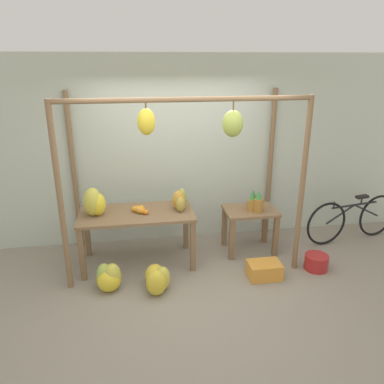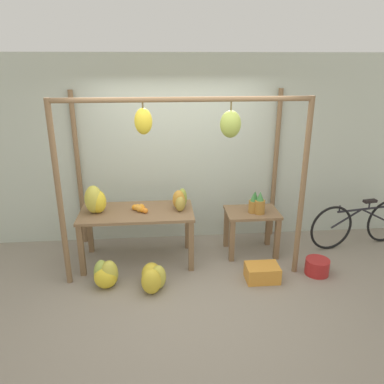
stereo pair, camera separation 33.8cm
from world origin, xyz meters
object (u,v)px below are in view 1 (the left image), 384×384
(banana_pile_on_table, at_px, (95,203))
(fruit_crate_white, at_px, (264,270))
(pineapple_cluster, at_px, (254,202))
(banana_pile_ground_right, at_px, (157,279))
(blue_bucket, at_px, (316,262))
(orange_pile, at_px, (140,209))
(papaya_pile, at_px, (180,201))
(banana_pile_ground_left, at_px, (109,278))
(parked_bicycle, at_px, (353,219))

(banana_pile_on_table, height_order, fruit_crate_white, banana_pile_on_table)
(pineapple_cluster, relative_size, banana_pile_ground_right, 0.66)
(pineapple_cluster, bearing_deg, blue_bucket, -41.17)
(orange_pile, distance_m, blue_bucket, 2.50)
(papaya_pile, bearing_deg, banana_pile_on_table, -178.16)
(pineapple_cluster, distance_m, banana_pile_ground_left, 2.25)
(banana_pile_on_table, height_order, banana_pile_ground_left, banana_pile_on_table)
(banana_pile_on_table, height_order, banana_pile_ground_right, banana_pile_on_table)
(banana_pile_ground_left, xyz_separation_m, parked_bicycle, (3.70, 0.80, 0.20))
(pineapple_cluster, height_order, papaya_pile, papaya_pile)
(parked_bicycle, xyz_separation_m, papaya_pile, (-2.72, -0.15, 0.52))
(banana_pile_on_table, bearing_deg, papaya_pile, 1.84)
(banana_pile_ground_right, distance_m, fruit_crate_white, 1.40)
(blue_bucket, relative_size, parked_bicycle, 0.19)
(blue_bucket, distance_m, papaya_pile, 2.03)
(orange_pile, bearing_deg, pineapple_cluster, 2.18)
(banana_pile_ground_left, height_order, blue_bucket, banana_pile_ground_left)
(orange_pile, bearing_deg, blue_bucket, -13.51)
(banana_pile_ground_left, distance_m, banana_pile_ground_right, 0.60)
(banana_pile_ground_right, bearing_deg, fruit_crate_white, 2.67)
(banana_pile_on_table, height_order, blue_bucket, banana_pile_on_table)
(banana_pile_ground_left, height_order, banana_pile_ground_right, banana_pile_ground_left)
(banana_pile_ground_right, xyz_separation_m, parked_bicycle, (3.11, 0.89, 0.21))
(blue_bucket, bearing_deg, banana_pile_ground_right, -176.06)
(banana_pile_ground_right, distance_m, papaya_pile, 1.11)
(banana_pile_on_table, distance_m, banana_pile_ground_left, 1.00)
(banana_pile_ground_left, xyz_separation_m, papaya_pile, (0.98, 0.65, 0.72))
(pineapple_cluster, bearing_deg, parked_bicycle, 4.13)
(orange_pile, height_order, papaya_pile, papaya_pile)
(banana_pile_ground_left, distance_m, papaya_pile, 1.38)
(orange_pile, bearing_deg, banana_pile_ground_right, -77.17)
(banana_pile_on_table, relative_size, banana_pile_ground_right, 0.77)
(fruit_crate_white, bearing_deg, orange_pile, 157.60)
(banana_pile_on_table, xyz_separation_m, banana_pile_ground_right, (0.74, -0.70, -0.78))
(banana_pile_on_table, distance_m, fruit_crate_white, 2.39)
(pineapple_cluster, bearing_deg, banana_pile_ground_left, -161.67)
(pineapple_cluster, relative_size, fruit_crate_white, 0.76)
(banana_pile_ground_left, distance_m, blue_bucket, 2.76)
(orange_pile, height_order, banana_pile_ground_left, orange_pile)
(banana_pile_ground_right, distance_m, parked_bicycle, 3.25)
(blue_bucket, bearing_deg, banana_pile_ground_left, -178.83)
(orange_pile, relative_size, parked_bicycle, 0.14)
(banana_pile_ground_left, height_order, fruit_crate_white, banana_pile_ground_left)
(parked_bicycle, height_order, papaya_pile, papaya_pile)
(orange_pile, height_order, blue_bucket, orange_pile)
(banana_pile_ground_left, xyz_separation_m, blue_bucket, (2.76, 0.06, -0.06))
(blue_bucket, bearing_deg, papaya_pile, 161.67)
(orange_pile, distance_m, parked_bicycle, 3.31)
(orange_pile, relative_size, pineapple_cluster, 0.71)
(banana_pile_ground_right, xyz_separation_m, papaya_pile, (0.39, 0.74, 0.73))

